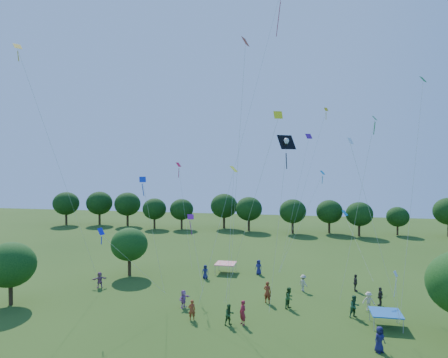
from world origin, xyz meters
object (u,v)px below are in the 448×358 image
near_tree_west (10,265)px  near_tree_north (129,244)px  red_high_kite (266,50)px  tent_red_stripe (226,264)px  tent_blue (386,313)px  pirate_kite (286,144)px

near_tree_west → near_tree_north: bearing=60.4°
near_tree_west → red_high_kite: (21.40, 6.11, 18.81)m
tent_red_stripe → tent_blue: (14.71, -12.27, 0.00)m
near_tree_west → red_high_kite: 29.14m
near_tree_north → tent_blue: (24.85, -9.10, -2.39)m
tent_red_stripe → near_tree_west: bearing=-139.5°
near_tree_north → pirate_kite: size_ratio=0.40×
tent_blue → pirate_kite: size_ratio=0.17×
near_tree_north → pirate_kite: pirate_kite is taller
near_tree_north → tent_red_stripe: (10.14, 3.17, -2.39)m
near_tree_west → tent_red_stripe: near_tree_west is taller
near_tree_north → red_high_kite: 24.75m
tent_red_stripe → red_high_kite: red_high_kite is taller
near_tree_north → pirate_kite: 22.97m
tent_blue → red_high_kite: red_high_kite is taller
near_tree_west → tent_red_stripe: bearing=40.5°
red_high_kite → near_tree_north: bearing=163.4°
near_tree_west → red_high_kite: red_high_kite is taller
near_tree_west → tent_red_stripe: 21.48m
near_tree_north → red_high_kite: red_high_kite is taller
tent_blue → near_tree_west: bearing=-177.1°
tent_red_stripe → pirate_kite: bearing=-62.5°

